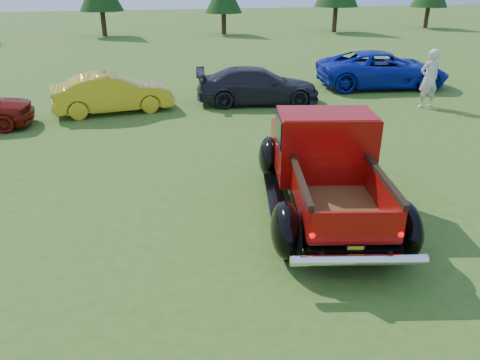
{
  "coord_description": "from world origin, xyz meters",
  "views": [
    {
      "loc": [
        -1.64,
        -7.16,
        4.26
      ],
      "look_at": [
        0.13,
        0.2,
        0.93
      ],
      "focal_mm": 35.0,
      "sensor_mm": 36.0,
      "label": 1
    }
  ],
  "objects_px": {
    "show_car_yellow": "(113,93)",
    "show_car_grey": "(258,86)",
    "show_car_blue": "(382,69)",
    "spectator": "(429,79)",
    "pickup_truck": "(323,161)"
  },
  "relations": [
    {
      "from": "show_car_grey",
      "to": "spectator",
      "type": "bearing_deg",
      "value": -100.05
    },
    {
      "from": "spectator",
      "to": "show_car_grey",
      "type": "bearing_deg",
      "value": -20.9
    },
    {
      "from": "show_car_yellow",
      "to": "show_car_blue",
      "type": "bearing_deg",
      "value": -90.08
    },
    {
      "from": "show_car_blue",
      "to": "spectator",
      "type": "height_order",
      "value": "spectator"
    },
    {
      "from": "show_car_yellow",
      "to": "show_car_blue",
      "type": "relative_size",
      "value": 0.74
    },
    {
      "from": "show_car_yellow",
      "to": "spectator",
      "type": "distance_m",
      "value": 10.77
    },
    {
      "from": "show_car_yellow",
      "to": "show_car_grey",
      "type": "distance_m",
      "value": 5.03
    },
    {
      "from": "show_car_yellow",
      "to": "show_car_blue",
      "type": "height_order",
      "value": "show_car_blue"
    },
    {
      "from": "pickup_truck",
      "to": "show_car_yellow",
      "type": "xyz_separation_m",
      "value": [
        -4.13,
        8.05,
        -0.25
      ]
    },
    {
      "from": "spectator",
      "to": "show_car_blue",
      "type": "bearing_deg",
      "value": -93.22
    },
    {
      "from": "show_car_grey",
      "to": "spectator",
      "type": "height_order",
      "value": "spectator"
    },
    {
      "from": "show_car_blue",
      "to": "spectator",
      "type": "relative_size",
      "value": 2.62
    },
    {
      "from": "show_car_yellow",
      "to": "spectator",
      "type": "height_order",
      "value": "spectator"
    },
    {
      "from": "show_car_yellow",
      "to": "show_car_grey",
      "type": "relative_size",
      "value": 0.89
    },
    {
      "from": "show_car_yellow",
      "to": "show_car_grey",
      "type": "bearing_deg",
      "value": -97.1
    }
  ]
}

